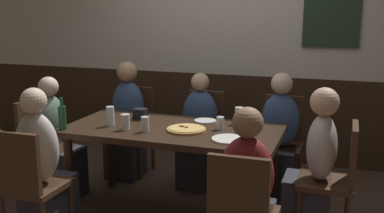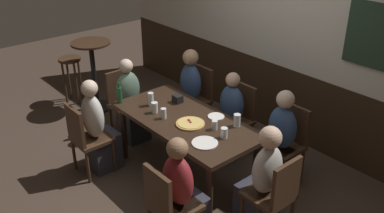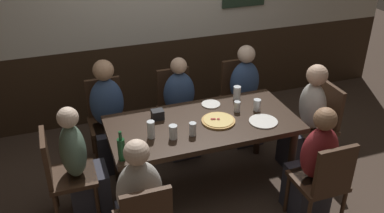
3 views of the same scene
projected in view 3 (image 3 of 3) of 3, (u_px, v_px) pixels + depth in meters
The scene contains 27 objects.
ground_plane at pixel (202, 186), 4.25m from camera, with size 12.00×12.00×0.00m, color #423328.
wall_back at pixel (155, 12), 4.99m from camera, with size 6.40×0.13×2.60m.
dining_table at pixel (203, 130), 3.93m from camera, with size 1.73×0.84×0.74m.
chair_left_far at pixel (107, 116), 4.48m from camera, with size 0.40×0.40×0.88m.
chair_right_near at pixel (324, 180), 3.54m from camera, with size 0.40×0.40×0.88m.
chair_head_west at pixel (62, 172), 3.64m from camera, with size 0.40×0.40×0.88m.
chair_head_east at pixel (319, 121), 4.38m from camera, with size 0.40×0.40×0.88m.
chair_mid_far at pixel (176, 104), 4.70m from camera, with size 0.40×0.40×0.88m.
chair_right_far at pixel (239, 94), 4.92m from camera, with size 0.40×0.40×0.88m.
person_left_far at pixel (110, 123), 4.35m from camera, with size 0.34×0.37×1.17m.
person_right_near at pixel (312, 171), 3.69m from camera, with size 0.34×0.37×1.12m.
person_left_near at pixel (140, 211), 3.24m from camera, with size 0.34×0.37×1.15m.
person_head_west at pixel (82, 172), 3.71m from camera, with size 0.37×0.34×1.10m.
person_head_east at pixel (306, 125), 4.34m from camera, with size 0.37×0.34×1.14m.
person_mid_far at pixel (181, 115), 4.59m from camera, with size 0.34×0.37×1.09m.
person_right_far at pixel (245, 102), 4.80m from camera, with size 0.34×0.37×1.13m.
pizza at pixel (218, 121), 3.89m from camera, with size 0.31×0.31×0.03m.
pint_glass_stout at pixel (151, 130), 3.63m from camera, with size 0.07×0.07×0.16m.
highball_clear at pixel (237, 94), 4.26m from camera, with size 0.07×0.07×0.14m.
pint_glass_amber at pixel (237, 107), 4.05m from camera, with size 0.06×0.06×0.10m.
beer_glass_half at pixel (257, 105), 4.06m from camera, with size 0.07×0.07×0.11m.
tumbler_water at pixel (173, 133), 3.63m from camera, with size 0.07×0.07×0.12m.
beer_glass_tall at pixel (193, 130), 3.68m from camera, with size 0.06×0.06×0.12m.
beer_bottle_green at pixel (121, 149), 3.34m from camera, with size 0.06×0.06×0.26m.
plate_white_large at pixel (263, 121), 3.89m from camera, with size 0.26×0.26×0.01m, color white.
plate_white_small at pixel (211, 104), 4.18m from camera, with size 0.18×0.18×0.01m, color white.
condiment_caddy at pixel (158, 115), 3.92m from camera, with size 0.11×0.09×0.09m, color black.
Camera 3 is at (-1.20, -3.12, 2.74)m, focal length 39.92 mm.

